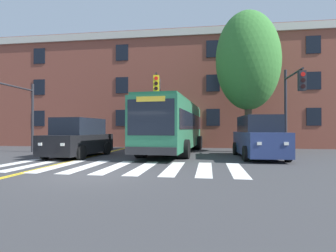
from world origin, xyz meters
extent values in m
plane|color=#38383A|center=(0.00, 0.00, 0.00)|extent=(120.00, 120.00, 0.00)
cube|color=white|center=(-4.72, 1.84, 0.00)|extent=(0.63, 3.90, 0.01)
cube|color=white|center=(-3.50, 1.82, 0.00)|extent=(0.63, 3.90, 0.01)
cube|color=white|center=(-2.28, 1.80, 0.00)|extent=(0.63, 3.90, 0.01)
cube|color=white|center=(-1.06, 1.79, 0.00)|extent=(0.63, 3.90, 0.01)
cube|color=white|center=(0.16, 1.77, 0.00)|extent=(0.63, 3.90, 0.01)
cube|color=white|center=(1.38, 1.75, 0.00)|extent=(0.63, 3.90, 0.01)
cube|color=white|center=(2.61, 1.73, 0.00)|extent=(0.63, 3.90, 0.01)
cube|color=white|center=(3.83, 1.72, 0.00)|extent=(0.63, 3.90, 0.01)
cube|color=white|center=(5.05, 1.70, 0.00)|extent=(0.63, 3.90, 0.01)
cube|color=gold|center=(-2.68, 15.77, 0.00)|extent=(0.12, 36.00, 0.01)
cube|color=gold|center=(-2.52, 15.77, 0.00)|extent=(0.12, 36.00, 0.01)
cube|color=#28704C|center=(1.86, 8.83, 1.77)|extent=(3.40, 11.72, 2.77)
cube|color=black|center=(3.11, 8.73, 2.05)|extent=(0.89, 10.60, 1.00)
cube|color=black|center=(0.62, 8.93, 2.05)|extent=(0.89, 10.60, 1.00)
cube|color=black|center=(1.39, 3.06, 2.10)|extent=(2.22, 0.20, 1.66)
cube|color=yellow|center=(1.39, 3.06, 2.94)|extent=(1.36, 0.14, 0.24)
cube|color=#232326|center=(1.39, 3.03, 0.57)|extent=(2.43, 0.30, 0.36)
cube|color=#246444|center=(1.86, 8.83, 3.24)|extent=(3.22, 11.25, 0.16)
cylinder|color=black|center=(2.75, 5.16, 0.51)|extent=(0.64, 1.06, 1.02)
cylinder|color=black|center=(0.40, 5.36, 0.51)|extent=(0.64, 1.06, 1.02)
cylinder|color=black|center=(3.25, 11.33, 0.51)|extent=(0.64, 1.06, 1.02)
cylinder|color=black|center=(0.90, 11.52, 0.51)|extent=(0.64, 1.06, 1.02)
cylinder|color=black|center=(3.34, 12.42, 0.51)|extent=(0.64, 1.06, 1.02)
cylinder|color=black|center=(0.99, 12.61, 0.51)|extent=(0.64, 1.06, 1.02)
cube|color=black|center=(-3.26, 5.42, 0.73)|extent=(2.38, 4.95, 1.04)
cube|color=black|center=(-3.26, 5.47, 1.71)|extent=(2.04, 3.11, 0.93)
cube|color=white|center=(-2.84, 2.96, 0.83)|extent=(0.20, 0.06, 0.14)
cube|color=white|center=(-4.05, 3.05, 0.83)|extent=(0.20, 0.06, 0.14)
cylinder|color=black|center=(-2.35, 3.86, 0.38)|extent=(0.28, 0.77, 0.76)
cylinder|color=black|center=(-4.40, 4.02, 0.38)|extent=(0.28, 0.77, 0.76)
cylinder|color=black|center=(-2.12, 6.83, 0.38)|extent=(0.28, 0.77, 0.76)
cylinder|color=black|center=(-4.18, 6.99, 0.38)|extent=(0.28, 0.77, 0.76)
cube|color=navy|center=(6.72, 6.05, 0.80)|extent=(2.13, 5.16, 1.19)
cube|color=black|center=(6.72, 6.10, 1.84)|extent=(1.86, 3.22, 0.88)
cube|color=white|center=(7.40, 3.51, 0.92)|extent=(0.20, 0.05, 0.14)
cube|color=white|center=(6.24, 3.47, 0.92)|extent=(0.20, 0.05, 0.14)
cylinder|color=black|center=(7.76, 4.51, 0.38)|extent=(0.25, 0.77, 0.76)
cylinder|color=black|center=(5.80, 4.44, 0.38)|extent=(0.25, 0.77, 0.76)
cylinder|color=black|center=(7.64, 7.66, 0.38)|extent=(0.25, 0.77, 0.76)
cylinder|color=black|center=(5.67, 7.58, 0.38)|extent=(0.25, 0.77, 0.76)
cylinder|color=#28282D|center=(8.68, 7.96, 2.57)|extent=(0.16, 0.16, 5.14)
cylinder|color=#28282D|center=(8.68, 6.54, 4.59)|extent=(0.11, 2.84, 0.11)
cube|color=#28282D|center=(8.68, 5.27, 3.99)|extent=(0.34, 0.28, 1.00)
cylinder|color=red|center=(8.68, 5.12, 4.29)|extent=(0.22, 0.03, 0.22)
cylinder|color=black|center=(8.68, 5.12, 3.99)|extent=(0.22, 0.03, 0.22)
cylinder|color=black|center=(8.68, 5.12, 3.69)|extent=(0.22, 0.03, 0.22)
cylinder|color=#28282D|center=(-7.82, 7.80, 2.32)|extent=(0.16, 0.16, 4.65)
cylinder|color=#28282D|center=(-7.76, 5.74, 4.18)|extent=(0.22, 4.13, 0.11)
cylinder|color=#28282D|center=(0.63, 9.81, 2.59)|extent=(0.16, 0.16, 5.17)
cylinder|color=#28282D|center=(0.81, 8.18, 4.86)|extent=(0.48, 3.28, 0.11)
cube|color=yellow|center=(0.98, 6.70, 4.26)|extent=(0.37, 0.32, 1.00)
cylinder|color=red|center=(1.00, 6.55, 4.56)|extent=(0.22, 0.05, 0.22)
cylinder|color=black|center=(1.00, 6.55, 4.26)|extent=(0.22, 0.05, 0.22)
cylinder|color=black|center=(1.00, 6.55, 3.96)|extent=(0.22, 0.05, 0.22)
cylinder|color=#4C3D2D|center=(6.77, 9.66, 1.68)|extent=(0.48, 0.48, 3.37)
ellipsoid|color=#387A33|center=(6.77, 9.66, 6.22)|extent=(6.10, 6.05, 6.71)
cube|color=brown|center=(-3.25, 17.13, 5.06)|extent=(38.91, 7.74, 10.12)
cube|color=beige|center=(-3.25, 13.18, 9.72)|extent=(38.91, 0.16, 0.60)
cube|color=black|center=(-11.03, 13.23, 2.53)|extent=(1.10, 0.06, 1.40)
cube|color=black|center=(-3.25, 13.23, 2.53)|extent=(1.10, 0.06, 1.40)
cube|color=black|center=(4.53, 13.23, 2.53)|extent=(1.10, 0.06, 1.40)
cube|color=black|center=(12.31, 13.23, 2.53)|extent=(1.10, 0.06, 1.40)
cube|color=black|center=(-11.03, 13.23, 5.36)|extent=(1.10, 0.06, 1.40)
cube|color=black|center=(-3.25, 13.23, 5.36)|extent=(1.10, 0.06, 1.40)
cube|color=black|center=(4.53, 13.23, 5.36)|extent=(1.10, 0.06, 1.40)
cube|color=black|center=(12.31, 13.23, 5.36)|extent=(1.10, 0.06, 1.40)
cube|color=black|center=(-11.03, 13.23, 8.20)|extent=(1.10, 0.06, 1.40)
cube|color=black|center=(-3.25, 13.23, 8.20)|extent=(1.10, 0.06, 1.40)
cube|color=black|center=(4.53, 13.23, 8.20)|extent=(1.10, 0.06, 1.40)
cube|color=black|center=(12.31, 13.23, 8.20)|extent=(1.10, 0.06, 1.40)
camera|label=1|loc=(3.83, -8.62, 1.57)|focal=28.00mm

